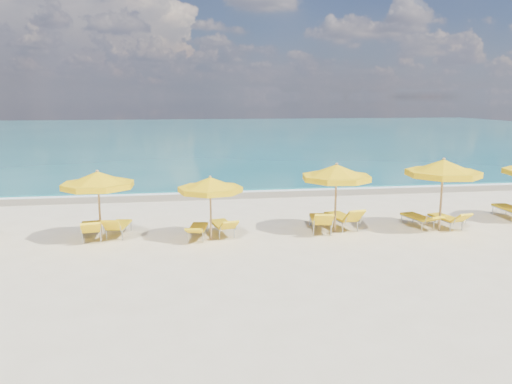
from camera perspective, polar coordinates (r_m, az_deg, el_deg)
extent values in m
plane|color=beige|center=(17.12, 0.78, -4.88)|extent=(120.00, 120.00, 0.00)
cube|color=#126166|center=(64.47, -6.45, 6.63)|extent=(120.00, 80.00, 0.30)
cube|color=tan|center=(24.25, -2.16, -0.20)|extent=(120.00, 2.60, 0.01)
cube|color=white|center=(25.03, -2.37, 0.15)|extent=(120.00, 1.20, 0.03)
cube|color=white|center=(33.72, -14.31, 2.59)|extent=(14.00, 0.36, 0.05)
cube|color=white|center=(41.92, 6.07, 4.41)|extent=(18.00, 0.30, 0.05)
cylinder|color=tan|center=(16.86, -17.46, -1.68)|extent=(0.07, 0.07, 2.26)
cone|color=yellow|center=(16.69, -17.65, 1.49)|extent=(3.06, 3.06, 0.45)
cylinder|color=yellow|center=(16.72, -17.60, 0.75)|extent=(3.08, 3.08, 0.18)
sphere|color=tan|center=(16.65, -17.69, 2.28)|extent=(0.10, 0.10, 0.10)
cylinder|color=tan|center=(16.31, -5.21, -2.00)|extent=(0.06, 0.06, 2.05)
cone|color=yellow|center=(16.14, -5.26, 0.99)|extent=(2.40, 2.40, 0.41)
cylinder|color=yellow|center=(16.17, -5.25, 0.29)|extent=(2.43, 2.43, 0.16)
sphere|color=tan|center=(16.11, -5.27, 1.73)|extent=(0.09, 0.09, 0.09)
cylinder|color=tan|center=(17.38, 9.09, -0.82)|extent=(0.07, 0.07, 2.33)
cone|color=yellow|center=(17.21, 9.18, 2.37)|extent=(2.87, 2.87, 0.47)
cylinder|color=yellow|center=(17.24, 9.16, 1.62)|extent=(2.90, 2.90, 0.19)
sphere|color=tan|center=(17.18, 9.21, 3.16)|extent=(0.10, 0.10, 0.10)
cylinder|color=tan|center=(18.49, 20.42, -0.45)|extent=(0.08, 0.08, 2.48)
cone|color=yellow|center=(18.32, 20.63, 2.74)|extent=(3.11, 3.11, 0.50)
cylinder|color=yellow|center=(18.36, 20.58, 2.00)|extent=(3.14, 3.14, 0.20)
sphere|color=tan|center=(18.29, 20.68, 3.53)|extent=(0.11, 0.11, 0.11)
cube|color=yellow|center=(17.51, -18.32, -3.76)|extent=(0.81, 1.43, 0.08)
cube|color=yellow|center=(16.56, -18.36, -3.89)|extent=(0.69, 0.65, 0.45)
cube|color=yellow|center=(17.60, -15.35, -3.62)|extent=(0.75, 1.32, 0.08)
cube|color=yellow|center=(16.77, -16.16, -3.68)|extent=(0.63, 0.57, 0.45)
cube|color=yellow|center=(16.82, -6.62, -4.04)|extent=(0.74, 1.26, 0.07)
cube|color=yellow|center=(15.98, -7.09, -4.41)|extent=(0.62, 0.63, 0.29)
cube|color=yellow|center=(17.13, -3.94, -3.65)|extent=(0.78, 1.32, 0.08)
cube|color=yellow|center=(16.29, -3.11, -3.80)|extent=(0.64, 0.62, 0.39)
cube|color=yellow|center=(17.71, 7.34, -3.06)|extent=(0.87, 1.51, 0.09)
cube|color=yellow|center=(16.72, 7.73, -3.13)|extent=(0.72, 0.67, 0.50)
cube|color=yellow|center=(18.19, 9.63, -2.78)|extent=(0.87, 1.49, 0.09)
cube|color=yellow|center=(17.35, 11.15, -2.71)|extent=(0.71, 0.64, 0.52)
cube|color=yellow|center=(19.01, 17.91, -2.70)|extent=(0.80, 1.34, 0.08)
cube|color=yellow|center=(18.32, 19.66, -2.92)|extent=(0.66, 0.67, 0.30)
cube|color=yellow|center=(19.27, 20.75, -2.73)|extent=(0.77, 1.30, 0.07)
cube|color=yellow|center=(18.63, 22.46, -2.76)|extent=(0.63, 0.60, 0.40)
cube|color=yellow|center=(21.68, 26.94, -1.63)|extent=(0.66, 1.40, 0.09)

